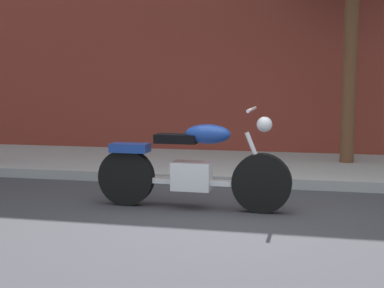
# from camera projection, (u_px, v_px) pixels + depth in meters

# --- Properties ---
(ground_plane) EXTENTS (60.00, 60.00, 0.00)m
(ground_plane) POSITION_uv_depth(u_px,v_px,m) (236.00, 221.00, 5.42)
(ground_plane) COLOR #38383D
(sidewalk) EXTENTS (22.97, 2.74, 0.14)m
(sidewalk) POSITION_uv_depth(u_px,v_px,m) (261.00, 167.00, 8.43)
(sidewalk) COLOR #9C9C9C
(sidewalk) RESTS_ON ground
(motorcycle) EXTENTS (2.24, 0.70, 1.16)m
(motorcycle) POSITION_uv_depth(u_px,v_px,m) (192.00, 168.00, 5.90)
(motorcycle) COLOR black
(motorcycle) RESTS_ON ground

